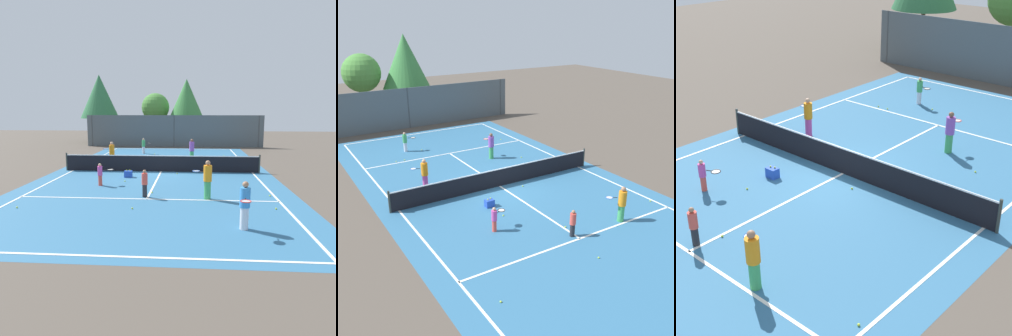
# 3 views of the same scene
# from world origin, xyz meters

# --- Properties ---
(ground_plane) EXTENTS (80.00, 80.00, 0.00)m
(ground_plane) POSITION_xyz_m (0.00, 0.00, 0.00)
(ground_plane) COLOR brown
(court_surface) EXTENTS (13.00, 25.00, 0.01)m
(court_surface) POSITION_xyz_m (0.00, 0.00, 0.00)
(court_surface) COLOR teal
(court_surface) RESTS_ON ground_plane
(tennis_net) EXTENTS (11.90, 0.10, 1.10)m
(tennis_net) POSITION_xyz_m (0.00, 0.00, 0.51)
(tennis_net) COLOR #333833
(tennis_net) RESTS_ON ground_plane
(perimeter_fence) EXTENTS (18.00, 0.12, 3.20)m
(perimeter_fence) POSITION_xyz_m (0.00, 14.00, 1.60)
(perimeter_fence) COLOR #515B60
(perimeter_fence) RESTS_ON ground_plane
(tree_0) EXTENTS (4.45, 4.45, 7.72)m
(tree_0) POSITION_xyz_m (-8.91, 18.59, 5.24)
(tree_0) COLOR brown
(tree_0) RESTS_ON ground_plane
(tree_1) EXTENTS (3.16, 3.16, 5.60)m
(tree_1) POSITION_xyz_m (-2.36, 18.19, 3.98)
(tree_1) COLOR brown
(tree_1) RESTS_ON ground_plane
(tree_2) EXTENTS (4.03, 4.03, 7.07)m
(tree_2) POSITION_xyz_m (1.18, 17.45, 4.82)
(tree_2) COLOR brown
(tree_2) RESTS_ON ground_plane
(player_0) EXTENTS (0.39, 0.93, 1.66)m
(player_0) POSITION_xyz_m (1.85, 4.12, 0.86)
(player_0) COLOR #3FA559
(player_0) RESTS_ON ground_plane
(player_1) EXTENTS (0.87, 0.51, 1.32)m
(player_1) POSITION_xyz_m (-2.29, 8.32, 0.69)
(player_1) COLOR silver
(player_1) RESTS_ON ground_plane
(player_2) EXTENTS (0.89, 0.72, 1.65)m
(player_2) POSITION_xyz_m (2.54, -6.17, 0.85)
(player_2) COLOR #3FA559
(player_2) RESTS_ON ground_plane
(player_3) EXTENTS (0.90, 0.68, 1.64)m
(player_3) POSITION_xyz_m (-3.48, 1.79, 0.85)
(player_3) COLOR #D14799
(player_3) RESTS_ON ground_plane
(player_4) EXTENTS (0.41, 0.91, 1.55)m
(player_4) POSITION_xyz_m (3.55, -9.74, 0.80)
(player_4) COLOR silver
(player_4) RESTS_ON ground_plane
(player_5) EXTENTS (0.81, 0.55, 1.12)m
(player_5) POSITION_xyz_m (-2.63, -3.99, 0.59)
(player_5) COLOR #E54C3F
(player_5) RESTS_ON ground_plane
(player_6) EXTENTS (0.26, 0.26, 1.20)m
(player_6) POSITION_xyz_m (-0.14, -6.06, 0.61)
(player_6) COLOR #232328
(player_6) RESTS_ON ground_plane
(ball_crate) EXTENTS (0.42, 0.31, 0.43)m
(ball_crate) POSITION_xyz_m (-1.68, -1.85, 0.18)
(ball_crate) COLOR blue
(ball_crate) RESTS_ON ground_plane
(tennis_ball_0) EXTENTS (0.07, 0.07, 0.07)m
(tennis_ball_0) POSITION_xyz_m (-3.52, 6.63, 0.03)
(tennis_ball_0) COLOR #CCE533
(tennis_ball_0) RESTS_ON ground_plane
(tennis_ball_1) EXTENTS (0.07, 0.07, 0.07)m
(tennis_ball_1) POSITION_xyz_m (5.30, -5.54, 0.03)
(tennis_ball_1) COLOR #CCE533
(tennis_ball_1) RESTS_ON ground_plane
(tennis_ball_2) EXTENTS (0.07, 0.07, 0.07)m
(tennis_ball_2) POSITION_xyz_m (3.53, 3.17, 0.03)
(tennis_ball_2) COLOR #CCE533
(tennis_ball_2) RESTS_ON ground_plane
(tennis_ball_3) EXTENTS (0.07, 0.07, 0.07)m
(tennis_ball_3) POSITION_xyz_m (-4.81, -8.06, 0.03)
(tennis_ball_3) COLOR #CCE533
(tennis_ball_3) RESTS_ON ground_plane
(tennis_ball_4) EXTENTS (0.07, 0.07, 0.07)m
(tennis_ball_4) POSITION_xyz_m (-0.53, 1.23, 0.03)
(tennis_ball_4) COLOR #CCE533
(tennis_ball_4) RESTS_ON ground_plane
(tennis_ball_5) EXTENTS (0.07, 0.07, 0.07)m
(tennis_ball_5) POSITION_xyz_m (4.46, 7.22, 0.03)
(tennis_ball_5) COLOR #CCE533
(tennis_ball_5) RESTS_ON ground_plane
(tennis_ball_6) EXTENTS (0.07, 0.07, 0.07)m
(tennis_ball_6) POSITION_xyz_m (1.01, -0.71, 0.03)
(tennis_ball_6) COLOR #CCE533
(tennis_ball_6) RESTS_ON ground_plane
(tennis_ball_7) EXTENTS (0.07, 0.07, 0.07)m
(tennis_ball_7) POSITION_xyz_m (-2.97, 6.64, 0.03)
(tennis_ball_7) COLOR #CCE533
(tennis_ball_7) RESTS_ON ground_plane
(tennis_ball_8) EXTENTS (0.07, 0.07, 0.07)m
(tennis_ball_8) POSITION_xyz_m (-1.31, 8.00, 0.03)
(tennis_ball_8) COLOR #CCE533
(tennis_ball_8) RESTS_ON ground_plane
(tennis_ball_9) EXTENTS (0.07, 0.07, 0.07)m
(tennis_ball_9) POSITION_xyz_m (-0.36, -7.86, 0.03)
(tennis_ball_9) COLOR #CCE533
(tennis_ball_9) RESTS_ON ground_plane
(tennis_ball_10) EXTENTS (0.07, 0.07, 0.07)m
(tennis_ball_10) POSITION_xyz_m (-1.63, -3.04, 0.03)
(tennis_ball_10) COLOR #CCE533
(tennis_ball_10) RESTS_ON ground_plane
(tennis_ball_11) EXTENTS (0.07, 0.07, 0.07)m
(tennis_ball_11) POSITION_xyz_m (0.09, -5.35, 0.03)
(tennis_ball_11) COLOR #CCE533
(tennis_ball_11) RESTS_ON ground_plane
(tennis_ball_12) EXTENTS (0.07, 0.07, 0.07)m
(tennis_ball_12) POSITION_xyz_m (5.09, -7.52, 0.03)
(tennis_ball_12) COLOR #CCE533
(tennis_ball_12) RESTS_ON ground_plane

